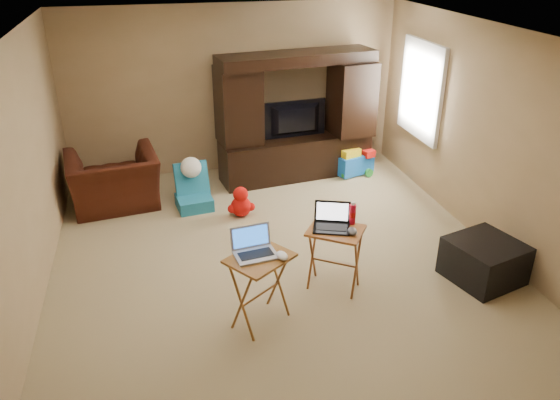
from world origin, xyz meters
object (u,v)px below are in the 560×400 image
object	(u,v)px
push_toy	(354,160)
mouse_right	(352,231)
laptop_right	(332,218)
mouse_left	(282,256)
child_rocker	(193,188)
entertainment_center	(296,117)
recliner	(114,181)
water_bottle	(352,214)
ottoman	(484,261)
television	(297,120)
plush_toy	(241,201)
tray_table_left	(260,290)
laptop_left	(256,244)
tray_table_right	(334,259)

from	to	relation	value
push_toy	mouse_right	world-z (taller)	mouse_right
laptop_right	mouse_left	distance (m)	0.78
push_toy	child_rocker	bearing A→B (deg)	174.52
entertainment_center	recliner	size ratio (longest dim) A/B	1.98
entertainment_center	water_bottle	bearing A→B (deg)	-101.06
laptop_right	entertainment_center	bearing A→B (deg)	102.35
ottoman	water_bottle	world-z (taller)	water_bottle
television	plush_toy	size ratio (longest dim) A/B	2.28
recliner	mouse_left	size ratio (longest dim) A/B	7.85
television	laptop_right	size ratio (longest dim) A/B	2.62
television	tray_table_left	xyz separation A→B (m)	(-1.25, -3.29, -0.54)
recliner	mouse_left	world-z (taller)	mouse_left
television	mouse_left	bearing A→B (deg)	67.29
laptop_left	laptop_right	size ratio (longest dim) A/B	1.04
push_toy	entertainment_center	bearing A→B (deg)	151.80
ottoman	push_toy	bearing A→B (deg)	96.06
television	laptop_right	distance (m)	2.93
child_rocker	laptop_right	bearing A→B (deg)	-68.41
water_bottle	television	bearing A→B (deg)	86.03
entertainment_center	laptop_right	world-z (taller)	entertainment_center
mouse_right	tray_table_left	bearing A→B (deg)	-165.37
entertainment_center	ottoman	world-z (taller)	entertainment_center
child_rocker	water_bottle	world-z (taller)	water_bottle
ottoman	tray_table_right	world-z (taller)	tray_table_right
tray_table_right	water_bottle	size ratio (longest dim) A/B	3.25
ottoman	water_bottle	xyz separation A→B (m)	(-1.41, 0.30, 0.58)
plush_toy	push_toy	world-z (taller)	push_toy
mouse_left	laptop_right	bearing A→B (deg)	36.72
laptop_left	water_bottle	xyz separation A→B (m)	(1.09, 0.43, -0.04)
recliner	laptop_right	distance (m)	3.38
laptop_right	mouse_right	world-z (taller)	laptop_right
entertainment_center	laptop_left	bearing A→B (deg)	-118.36
recliner	laptop_left	size ratio (longest dim) A/B	3.05
recliner	water_bottle	size ratio (longest dim) A/B	5.41
television	ottoman	distance (m)	3.43
push_toy	laptop_left	distance (m)	3.89
recliner	push_toy	world-z (taller)	recliner
plush_toy	water_bottle	size ratio (longest dim) A/B	1.95
plush_toy	tray_table_left	bearing A→B (deg)	-95.27
child_rocker	ottoman	bearing A→B (deg)	-47.47
plush_toy	tray_table_right	size ratio (longest dim) A/B	0.60
child_rocker	entertainment_center	bearing A→B (deg)	17.86
child_rocker	mouse_right	world-z (taller)	mouse_right
child_rocker	laptop_left	bearing A→B (deg)	-89.30
television	push_toy	distance (m)	1.13
push_toy	tray_table_right	bearing A→B (deg)	-133.68
plush_toy	television	bearing A→B (deg)	45.78
laptop_left	plush_toy	bearing A→B (deg)	76.67
entertainment_center	push_toy	bearing A→B (deg)	-16.30
television	water_bottle	size ratio (longest dim) A/B	4.46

